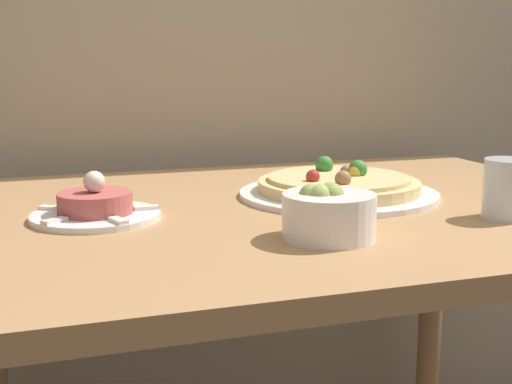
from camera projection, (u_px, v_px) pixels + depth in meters
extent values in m
cube|color=#AD7F51|center=(297.00, 215.00, 1.24)|extent=(1.19, 0.90, 0.03)
cylinder|color=#AD7F51|center=(430.00, 316.00, 1.85)|extent=(0.06, 0.06, 0.75)
cylinder|color=white|center=(338.00, 194.00, 1.31)|extent=(0.36, 0.36, 0.01)
cylinder|color=#E5C17F|center=(339.00, 186.00, 1.30)|extent=(0.30, 0.30, 0.02)
cylinder|color=#E0C684|center=(339.00, 178.00, 1.30)|extent=(0.26, 0.26, 0.01)
sphere|color=gold|center=(355.00, 172.00, 1.31)|extent=(0.02, 0.02, 0.02)
sphere|color=#B22D23|center=(313.00, 177.00, 1.25)|extent=(0.03, 0.03, 0.03)
sphere|color=#387F33|center=(324.00, 165.00, 1.37)|extent=(0.03, 0.03, 0.03)
sphere|color=#997047|center=(346.00, 171.00, 1.32)|extent=(0.02, 0.02, 0.02)
sphere|color=#997047|center=(343.00, 179.00, 1.23)|extent=(0.03, 0.03, 0.03)
sphere|color=#387F33|center=(358.00, 169.00, 1.32)|extent=(0.03, 0.03, 0.03)
cylinder|color=white|center=(96.00, 216.00, 1.13)|extent=(0.21, 0.21, 0.01)
cylinder|color=#B2514C|center=(95.00, 203.00, 1.13)|extent=(0.12, 0.12, 0.03)
sphere|color=silver|center=(94.00, 182.00, 1.12)|extent=(0.03, 0.03, 0.03)
cube|color=white|center=(146.00, 208.00, 1.15)|extent=(0.04, 0.02, 0.01)
cube|color=white|center=(105.00, 201.00, 1.21)|extent=(0.03, 0.04, 0.01)
cube|color=white|center=(51.00, 208.00, 1.15)|extent=(0.04, 0.04, 0.01)
cube|color=white|center=(55.00, 221.00, 1.06)|extent=(0.04, 0.04, 0.01)
cube|color=white|center=(118.00, 221.00, 1.06)|extent=(0.03, 0.04, 0.01)
cylinder|color=white|center=(329.00, 216.00, 1.01)|extent=(0.13, 0.13, 0.07)
sphere|color=#668E42|center=(330.00, 198.00, 1.00)|extent=(0.02, 0.02, 0.02)
sphere|color=#8EA34C|center=(330.00, 196.00, 1.00)|extent=(0.04, 0.04, 0.04)
sphere|color=#A3B25B|center=(311.00, 196.00, 1.00)|extent=(0.04, 0.04, 0.04)
sphere|color=#A3B25B|center=(320.00, 197.00, 1.00)|extent=(0.04, 0.04, 0.04)
sphere|color=#8EA34C|center=(324.00, 196.00, 1.01)|extent=(0.03, 0.03, 0.03)
cylinder|color=silver|center=(509.00, 189.00, 1.13)|extent=(0.08, 0.08, 0.09)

